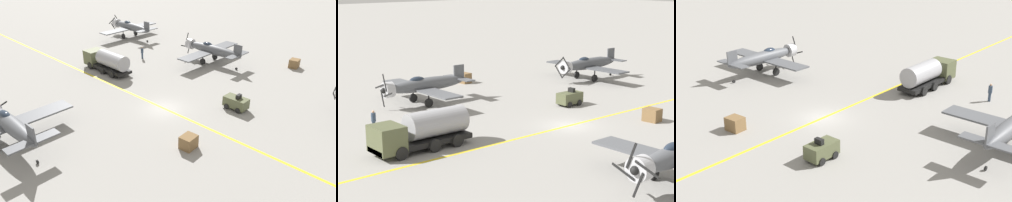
{
  "view_description": "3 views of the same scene",
  "coord_description": "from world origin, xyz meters",
  "views": [
    {
      "loc": [
        -22.71,
        -22.39,
        16.86
      ],
      "look_at": [
        -0.96,
        -1.57,
        1.8
      ],
      "focal_mm": 35.0,
      "sensor_mm": 36.0,
      "label": 1
    },
    {
      "loc": [
        -32.87,
        35.49,
        13.25
      ],
      "look_at": [
        5.49,
        2.71,
        1.7
      ],
      "focal_mm": 60.0,
      "sensor_mm": 36.0,
      "label": 2
    },
    {
      "loc": [
        27.35,
        -28.37,
        16.86
      ],
      "look_at": [
        1.24,
        1.54,
        1.54
      ],
      "focal_mm": 50.0,
      "sensor_mm": 36.0,
      "label": 3
    }
  ],
  "objects": [
    {
      "name": "fuel_tanker",
      "position": [
        2.62,
        13.68,
        1.51
      ],
      "size": [
        2.67,
        8.0,
        2.98
      ],
      "color": "black",
      "rests_on": "ground"
    },
    {
      "name": "taxiway_stripe",
      "position": [
        0.0,
        0.0,
        0.0
      ],
      "size": [
        0.3,
        160.0,
        0.01
      ],
      "primitive_type": "cube",
      "color": "yellow",
      "rests_on": "ground"
    },
    {
      "name": "tow_tractor",
      "position": [
        5.39,
        -5.76,
        0.79
      ],
      "size": [
        1.57,
        2.6,
        1.79
      ],
      "color": "#515638",
      "rests_on": "ground"
    },
    {
      "name": "supply_crate_mid_lane",
      "position": [
        -3.85,
        -6.86,
        0.6
      ],
      "size": [
        1.53,
        1.31,
        1.2
      ],
      "primitive_type": "cube",
      "rotation": [
        0.0,
        0.0,
        0.08
      ],
      "color": "brown",
      "rests_on": "ground"
    },
    {
      "name": "airplane_mid_left",
      "position": [
        -14.3,
        5.25,
        2.01
      ],
      "size": [
        12.0,
        9.98,
        3.72
      ],
      "rotation": [
        0.0,
        0.0,
        0.03
      ],
      "color": "#54575C",
      "rests_on": "ground"
    },
    {
      "name": "airplane_mid_right",
      "position": [
        15.52,
        5.31,
        2.01
      ],
      "size": [
        12.0,
        9.98,
        3.73
      ],
      "rotation": [
        0.0,
        0.0,
        -0.06
      ],
      "color": "#55575C",
      "rests_on": "ground"
    },
    {
      "name": "airplane_far_right",
      "position": [
        16.22,
        24.6,
        2.01
      ],
      "size": [
        12.0,
        9.98,
        3.65
      ],
      "rotation": [
        0.0,
        0.0,
        -0.31
      ],
      "color": "#55585D",
      "rests_on": "ground"
    },
    {
      "name": "supply_crate_by_tanker",
      "position": [
        22.11,
        -4.71,
        0.61
      ],
      "size": [
        1.62,
        1.41,
        1.23
      ],
      "primitive_type": "cube",
      "rotation": [
        0.0,
        0.0,
        0.13
      ],
      "color": "brown",
      "rests_on": "ground"
    },
    {
      "name": "ground_plane",
      "position": [
        0.0,
        0.0,
        0.0
      ],
      "size": [
        400.0,
        400.0,
        0.0
      ],
      "primitive_type": "plane",
      "color": "gray"
    },
    {
      "name": "ground_crew_walking",
      "position": [
        9.6,
        14.07,
        1.01
      ],
      "size": [
        0.4,
        0.4,
        1.86
      ],
      "color": "#334256",
      "rests_on": "ground"
    }
  ]
}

